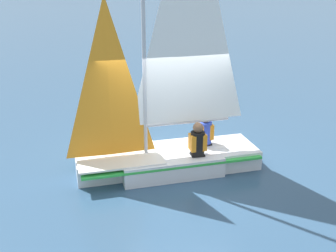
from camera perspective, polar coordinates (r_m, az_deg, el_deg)
The scene contains 4 objects.
ground_plane at distance 9.35m, azimuth -0.00°, elevation -5.86°, with size 260.00×260.00×0.00m, color #2D4C6B.
sailboat_main at distance 9.01m, azimuth 0.10°, elevation -0.96°, with size 3.14×4.00×5.93m.
sailor_helm at distance 8.95m, azimuth 4.02°, elevation -2.81°, with size 0.41×0.43×1.16m.
sailor_crew at distance 9.52m, azimuth 5.01°, elevation -1.35°, with size 0.41×0.43×1.16m.
Camera 1 is at (5.81, -6.01, 4.20)m, focal length 45.00 mm.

